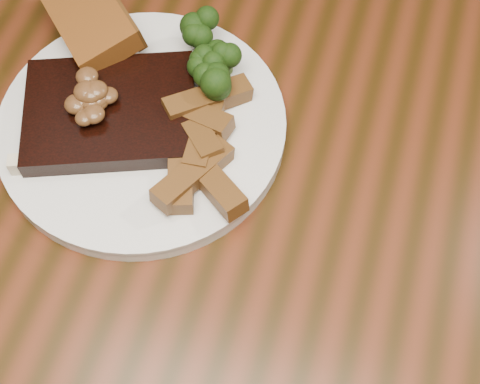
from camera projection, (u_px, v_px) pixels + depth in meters
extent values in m
cube|color=#4F210F|center=(251.00, 208.00, 0.59)|extent=(1.60, 0.90, 0.04)
cube|color=black|center=(426.00, 2.00, 1.16)|extent=(0.44, 0.44, 0.04)
cylinder|color=black|center=(480.00, 29.00, 1.41)|extent=(0.04, 0.04, 0.38)
cylinder|color=black|center=(330.00, 11.00, 1.43)|extent=(0.04, 0.04, 0.38)
cylinder|color=black|center=(314.00, 133.00, 1.28)|extent=(0.04, 0.04, 0.38)
cylinder|color=white|center=(143.00, 127.00, 0.60)|extent=(0.26, 0.26, 0.01)
cube|color=black|center=(111.00, 113.00, 0.59)|extent=(0.18, 0.16, 0.02)
cube|color=beige|center=(89.00, 162.00, 0.57)|extent=(0.13, 0.06, 0.02)
cube|color=brown|center=(93.00, 32.00, 0.64)|extent=(0.12, 0.12, 0.02)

